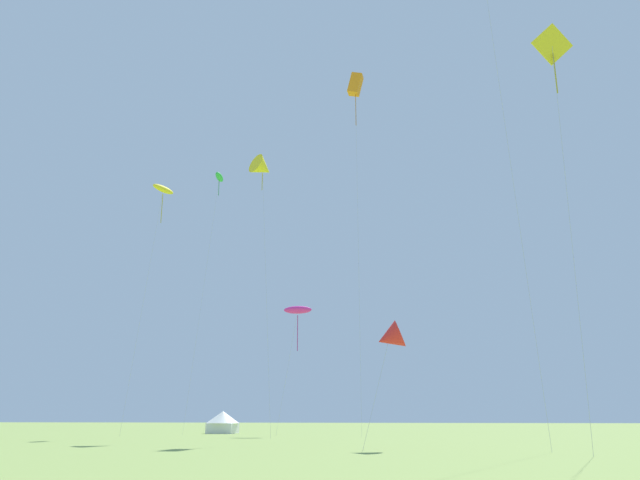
{
  "coord_description": "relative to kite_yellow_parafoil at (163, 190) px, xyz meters",
  "views": [
    {
      "loc": [
        6.33,
        -4.33,
        1.71
      ],
      "look_at": [
        0.0,
        32.0,
        12.13
      ],
      "focal_mm": 35.28,
      "sensor_mm": 36.0,
      "label": 1
    }
  ],
  "objects": [
    {
      "name": "kite_orange_box",
      "position": [
        20.42,
        0.64,
        10.64
      ],
      "size": [
        1.68,
        1.33,
        36.66
      ],
      "color": "orange",
      "rests_on": "ground"
    },
    {
      "name": "kite_yellow_parafoil",
      "position": [
        0.0,
        0.0,
        0.0
      ],
      "size": [
        3.01,
        3.12,
        25.3
      ],
      "color": "yellow",
      "rests_on": "ground"
    },
    {
      "name": "kite_red_delta",
      "position": [
        24.57,
        -21.32,
        -18.55
      ],
      "size": [
        2.46,
        2.46,
        7.19
      ],
      "color": "red",
      "rests_on": "ground"
    },
    {
      "name": "kite_yellow_delta",
      "position": [
        11.6,
        -3.14,
        0.36
      ],
      "size": [
        3.5,
        3.91,
        26.36
      ],
      "color": "yellow",
      "rests_on": "ground"
    },
    {
      "name": "kite_green_parafoil",
      "position": [
        4.44,
        4.69,
        2.86
      ],
      "size": [
        2.87,
        2.66,
        28.15
      ],
      "color": "green",
      "rests_on": "ground"
    },
    {
      "name": "festival_tent_left",
      "position": [
        4.23,
        10.07,
        -23.44
      ],
      "size": [
        3.61,
        3.61,
        2.34
      ],
      "color": "white",
      "rests_on": "ground"
    },
    {
      "name": "kite_yellow_diamond",
      "position": [
        34.39,
        -25.71,
        -3.29
      ],
      "size": [
        2.37,
        1.74,
        23.01
      ],
      "color": "yellow",
      "rests_on": "ground"
    },
    {
      "name": "kite_magenta_parafoil",
      "position": [
        13.7,
        4.17,
        -12.47
      ],
      "size": [
        3.35,
        1.27,
        12.8
      ],
      "color": "#E02DA3",
      "rests_on": "ground"
    }
  ]
}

